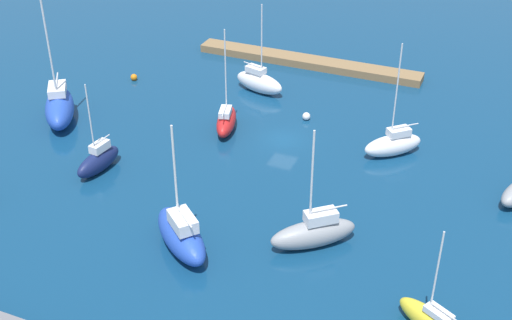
{
  "coord_description": "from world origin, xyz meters",
  "views": [
    {
      "loc": [
        -19.64,
        53.64,
        32.76
      ],
      "look_at": [
        0.0,
        6.77,
        1.5
      ],
      "focal_mm": 47.5,
      "sensor_mm": 36.0,
      "label": 1
    }
  ],
  "objects_px": {
    "sailboat_white_lone_south": "(393,144)",
    "sailboat_gray_lone_north": "(314,232)",
    "sailboat_navy_far_south": "(98,160)",
    "sailboat_white_west_end": "(259,82)",
    "sailboat_blue_east_end": "(181,234)",
    "sailboat_red_center_basin": "(226,120)",
    "pier_dock": "(308,62)",
    "mooring_buoy_orange": "(134,77)",
    "mooring_buoy_white": "(306,116)",
    "sailboat_blue_along_channel": "(59,107)"
  },
  "relations": [
    {
      "from": "sailboat_red_center_basin",
      "to": "sailboat_gray_lone_north",
      "type": "xyz_separation_m",
      "value": [
        -13.75,
        13.84,
        0.11
      ]
    },
    {
      "from": "sailboat_white_lone_south",
      "to": "sailboat_navy_far_south",
      "type": "bearing_deg",
      "value": -14.09
    },
    {
      "from": "sailboat_blue_east_end",
      "to": "sailboat_white_west_end",
      "type": "bearing_deg",
      "value": -39.29
    },
    {
      "from": "sailboat_navy_far_south",
      "to": "sailboat_blue_along_channel",
      "type": "height_order",
      "value": "sailboat_blue_along_channel"
    },
    {
      "from": "sailboat_blue_along_channel",
      "to": "sailboat_red_center_basin",
      "type": "bearing_deg",
      "value": 71.6
    },
    {
      "from": "sailboat_gray_lone_north",
      "to": "sailboat_blue_east_end",
      "type": "bearing_deg",
      "value": -14.92
    },
    {
      "from": "sailboat_white_lone_south",
      "to": "sailboat_red_center_basin",
      "type": "height_order",
      "value": "sailboat_white_lone_south"
    },
    {
      "from": "sailboat_gray_lone_north",
      "to": "sailboat_white_west_end",
      "type": "bearing_deg",
      "value": -99.11
    },
    {
      "from": "mooring_buoy_white",
      "to": "sailboat_blue_along_channel",
      "type": "bearing_deg",
      "value": 23.16
    },
    {
      "from": "sailboat_white_lone_south",
      "to": "sailboat_white_west_end",
      "type": "xyz_separation_m",
      "value": [
        16.65,
        -7.58,
        0.09
      ]
    },
    {
      "from": "mooring_buoy_orange",
      "to": "mooring_buoy_white",
      "type": "height_order",
      "value": "mooring_buoy_white"
    },
    {
      "from": "pier_dock",
      "to": "mooring_buoy_white",
      "type": "relative_size",
      "value": 33.81
    },
    {
      "from": "sailboat_red_center_basin",
      "to": "pier_dock",
      "type": "bearing_deg",
      "value": -22.71
    },
    {
      "from": "sailboat_blue_east_end",
      "to": "sailboat_blue_along_channel",
      "type": "xyz_separation_m",
      "value": [
        21.11,
        -13.52,
        0.18
      ]
    },
    {
      "from": "pier_dock",
      "to": "sailboat_blue_east_end",
      "type": "bearing_deg",
      "value": 93.95
    },
    {
      "from": "sailboat_white_lone_south",
      "to": "sailboat_navy_far_south",
      "type": "xyz_separation_m",
      "value": [
        23.66,
        13.01,
        -0.03
      ]
    },
    {
      "from": "sailboat_red_center_basin",
      "to": "sailboat_navy_far_south",
      "type": "distance_m",
      "value": 13.42
    },
    {
      "from": "sailboat_blue_east_end",
      "to": "mooring_buoy_orange",
      "type": "relative_size",
      "value": 14.01
    },
    {
      "from": "pier_dock",
      "to": "sailboat_white_west_end",
      "type": "distance_m",
      "value": 9.35
    },
    {
      "from": "sailboat_blue_east_end",
      "to": "sailboat_white_lone_south",
      "type": "height_order",
      "value": "sailboat_white_lone_south"
    },
    {
      "from": "sailboat_red_center_basin",
      "to": "sailboat_white_west_end",
      "type": "height_order",
      "value": "sailboat_red_center_basin"
    },
    {
      "from": "sailboat_navy_far_south",
      "to": "mooring_buoy_orange",
      "type": "distance_m",
      "value": 19.28
    },
    {
      "from": "sailboat_blue_along_channel",
      "to": "pier_dock",
      "type": "bearing_deg",
      "value": 106.86
    },
    {
      "from": "pier_dock",
      "to": "sailboat_gray_lone_north",
      "type": "distance_m",
      "value": 34.21
    },
    {
      "from": "sailboat_blue_along_channel",
      "to": "sailboat_white_west_end",
      "type": "xyz_separation_m",
      "value": [
        -16.02,
        -14.04,
        -0.36
      ]
    },
    {
      "from": "sailboat_white_lone_south",
      "to": "sailboat_blue_east_end",
      "type": "bearing_deg",
      "value": 17.05
    },
    {
      "from": "sailboat_white_west_end",
      "to": "pier_dock",
      "type": "bearing_deg",
      "value": 88.98
    },
    {
      "from": "sailboat_blue_east_end",
      "to": "sailboat_gray_lone_north",
      "type": "distance_m",
      "value": 10.02
    },
    {
      "from": "sailboat_blue_east_end",
      "to": "sailboat_blue_along_channel",
      "type": "height_order",
      "value": "sailboat_blue_along_channel"
    },
    {
      "from": "mooring_buoy_white",
      "to": "sailboat_navy_far_south",
      "type": "bearing_deg",
      "value": 49.52
    },
    {
      "from": "pier_dock",
      "to": "mooring_buoy_orange",
      "type": "xyz_separation_m",
      "value": [
        16.91,
        11.72,
        -0.07
      ]
    },
    {
      "from": "sailboat_navy_far_south",
      "to": "mooring_buoy_orange",
      "type": "xyz_separation_m",
      "value": [
        7.32,
        -17.82,
        -0.73
      ]
    },
    {
      "from": "sailboat_gray_lone_north",
      "to": "sailboat_blue_along_channel",
      "type": "distance_m",
      "value": 31.53
    },
    {
      "from": "sailboat_red_center_basin",
      "to": "sailboat_navy_far_south",
      "type": "bearing_deg",
      "value": 130.59
    },
    {
      "from": "sailboat_blue_east_end",
      "to": "pier_dock",
      "type": "bearing_deg",
      "value": -45.81
    },
    {
      "from": "sailboat_navy_far_south",
      "to": "sailboat_white_west_end",
      "type": "distance_m",
      "value": 21.75
    },
    {
      "from": "sailboat_blue_east_end",
      "to": "sailboat_navy_far_south",
      "type": "xyz_separation_m",
      "value": [
        12.11,
        -6.97,
        -0.3
      ]
    },
    {
      "from": "sailboat_gray_lone_north",
      "to": "sailboat_white_lone_south",
      "type": "bearing_deg",
      "value": -139.54
    },
    {
      "from": "mooring_buoy_orange",
      "to": "mooring_buoy_white",
      "type": "relative_size",
      "value": 0.93
    },
    {
      "from": "sailboat_blue_along_channel",
      "to": "mooring_buoy_white",
      "type": "height_order",
      "value": "sailboat_blue_along_channel"
    },
    {
      "from": "sailboat_white_lone_south",
      "to": "sailboat_blue_along_channel",
      "type": "bearing_deg",
      "value": -31.71
    },
    {
      "from": "sailboat_white_lone_south",
      "to": "mooring_buoy_white",
      "type": "height_order",
      "value": "sailboat_white_lone_south"
    },
    {
      "from": "sailboat_white_lone_south",
      "to": "sailboat_gray_lone_north",
      "type": "height_order",
      "value": "sailboat_white_lone_south"
    },
    {
      "from": "sailboat_blue_east_end",
      "to": "sailboat_red_center_basin",
      "type": "bearing_deg",
      "value": -35.23
    },
    {
      "from": "sailboat_blue_east_end",
      "to": "sailboat_white_west_end",
      "type": "relative_size",
      "value": 1.05
    },
    {
      "from": "sailboat_blue_east_end",
      "to": "sailboat_red_center_basin",
      "type": "xyz_separation_m",
      "value": [
        4.7,
        -18.15,
        -0.28
      ]
    },
    {
      "from": "sailboat_blue_east_end",
      "to": "sailboat_white_lone_south",
      "type": "distance_m",
      "value": 23.08
    },
    {
      "from": "sailboat_red_center_basin",
      "to": "mooring_buoy_white",
      "type": "bearing_deg",
      "value": -67.64
    },
    {
      "from": "sailboat_red_center_basin",
      "to": "sailboat_blue_along_channel",
      "type": "relative_size",
      "value": 0.71
    },
    {
      "from": "sailboat_gray_lone_north",
      "to": "sailboat_blue_along_channel",
      "type": "relative_size",
      "value": 0.68
    }
  ]
}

